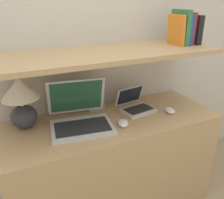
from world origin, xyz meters
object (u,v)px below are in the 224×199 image
Objects in this scene: book_black at (193,29)px; laptop_large at (80,116)px; second_mouse at (170,110)px; table_lamp at (21,99)px; book_green at (180,27)px; router_box at (95,99)px; computer_mouse at (123,123)px; book_orange at (176,30)px; book_blue at (185,29)px; book_red at (189,28)px; laptop_small at (135,105)px.

laptop_large is at bearing -177.10° from book_black.
second_mouse is 0.59m from book_black.
table_lamp is 1.13m from book_green.
laptop_large is 0.98m from book_black.
router_box is at bearing 6.46° from table_lamp.
book_orange is at bearing 19.29° from computer_mouse.
router_box is 0.84m from book_black.
book_red is at bearing 0.00° from book_blue.
router_box is (-0.45, 0.27, 0.06)m from second_mouse.
computer_mouse is at bearing -22.96° from table_lamp.
book_orange reaches higher than computer_mouse.
table_lamp is at bearing 176.59° from book_red.
book_green is at bearing 0.00° from book_orange.
laptop_large is 0.90m from book_green.
book_red is at bearing 15.93° from computer_mouse.
computer_mouse is (0.24, -0.12, -0.04)m from laptop_large.
book_blue is at bearing -11.14° from router_box.
book_black reaches higher than table_lamp.
computer_mouse is 0.72m from book_orange.
book_green reaches higher than laptop_large.
book_red is at bearing -3.41° from table_lamp.
laptop_large is 0.62m from second_mouse.
laptop_small is at bearing 144.05° from second_mouse.
book_green is (-0.07, 0.00, 0.01)m from book_red.
router_box is (-0.07, 0.29, 0.06)m from computer_mouse.
laptop_large is 2.07× the size of book_orange.
router_box is 0.69× the size of book_green.
book_green reaches higher than table_lamp.
book_black is (0.62, 0.17, 0.51)m from computer_mouse.
book_black is at bearing 15.01° from computer_mouse.
computer_mouse is at bearing -137.88° from laptop_small.
computer_mouse is at bearing -176.58° from second_mouse.
book_blue is 0.88× the size of book_green.
book_green is (-0.04, 0.00, 0.01)m from book_blue.
book_orange is at bearing 180.00° from book_green.
book_red is at bearing -10.60° from router_box.
book_orange is (-0.08, 0.00, -0.00)m from book_blue.
book_red is 0.11m from book_orange.
book_orange reaches higher than book_black.
table_lamp is 0.62m from computer_mouse.
book_red is (0.58, 0.17, 0.52)m from computer_mouse.
computer_mouse is at bearing -164.07° from book_red.
computer_mouse is at bearing -160.71° from book_orange.
computer_mouse and second_mouse have the same top height.
book_red is at bearing 0.00° from book_orange.
laptop_small reaches higher than computer_mouse.
book_blue reaches higher than laptop_small.
router_box is 0.82× the size of book_black.
book_red is 0.03m from book_blue.
table_lamp is at bearing 176.49° from book_blue.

